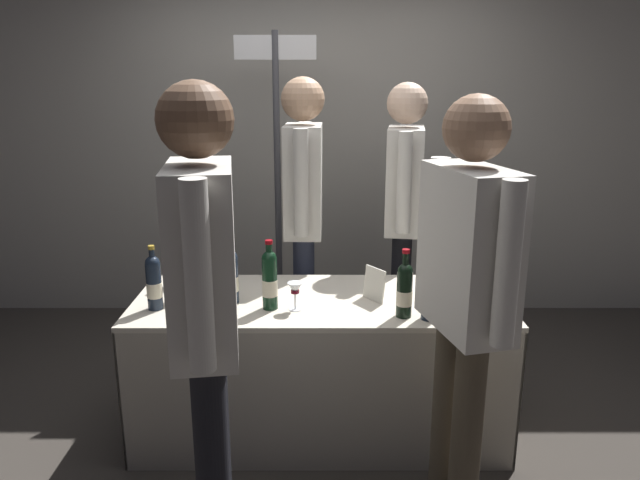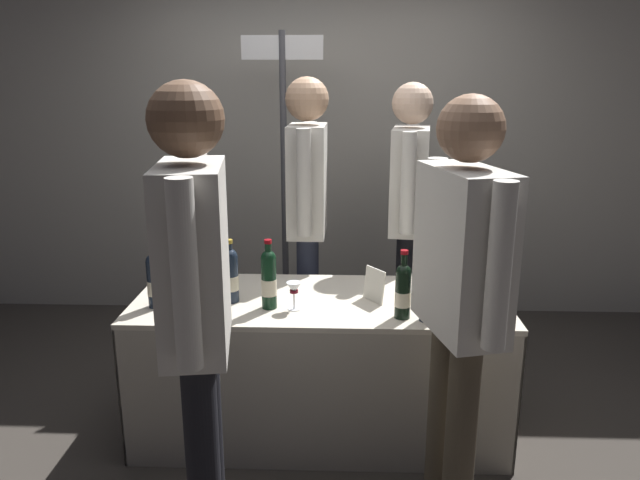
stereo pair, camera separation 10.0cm
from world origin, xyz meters
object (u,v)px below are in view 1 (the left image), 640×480
vendor_presenter (304,202)px  featured_wine_bottle (404,289)px  display_bottle_0 (270,279)px  taster_foreground_right (205,294)px  tasting_table (320,339)px  booth_signpost (277,159)px  wine_glass_near_vendor (295,289)px

vendor_presenter → featured_wine_bottle: bearing=30.4°
display_bottle_0 → vendor_presenter: (0.14, 0.76, 0.21)m
vendor_presenter → taster_foreground_right: 1.56m
display_bottle_0 → taster_foreground_right: taster_foreground_right is taller
tasting_table → featured_wine_bottle: bearing=-31.0°
tasting_table → booth_signpost: (-0.28, 1.20, 0.75)m
display_bottle_0 → featured_wine_bottle: bearing=-9.0°
taster_foreground_right → booth_signpost: (0.10, 2.10, 0.17)m
display_bottle_0 → vendor_presenter: vendor_presenter is taller
tasting_table → display_bottle_0: display_bottle_0 is taller
display_bottle_0 → taster_foreground_right: 0.81m
vendor_presenter → wine_glass_near_vendor: bearing=-0.2°
vendor_presenter → booth_signpost: 0.62m
vendor_presenter → taster_foreground_right: vendor_presenter is taller
tasting_table → vendor_presenter: size_ratio=1.02×
vendor_presenter → booth_signpost: booth_signpost is taller
featured_wine_bottle → vendor_presenter: bearing=119.0°
featured_wine_bottle → display_bottle_0: display_bottle_0 is taller
vendor_presenter → taster_foreground_right: bearing=-9.4°
taster_foreground_right → booth_signpost: booth_signpost is taller
featured_wine_bottle → display_bottle_0: (-0.62, 0.10, 0.01)m
booth_signpost → featured_wine_bottle: bearing=-65.0°
tasting_table → featured_wine_bottle: 0.57m
display_bottle_0 → wine_glass_near_vendor: (0.12, -0.02, -0.05)m
vendor_presenter → booth_signpost: bearing=-160.2°
booth_signpost → wine_glass_near_vendor: bearing=-82.9°
tasting_table → wine_glass_near_vendor: bearing=-128.4°
vendor_presenter → booth_signpost: size_ratio=0.86×
display_bottle_0 → vendor_presenter: bearing=79.6°
tasting_table → taster_foreground_right: size_ratio=1.03×
tasting_table → wine_glass_near_vendor: size_ratio=13.63×
featured_wine_bottle → wine_glass_near_vendor: bearing=170.7°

